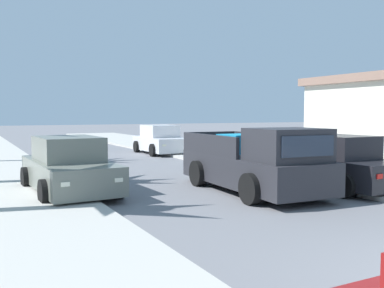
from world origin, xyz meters
name	(u,v)px	position (x,y,z in m)	size (l,w,h in m)	color
sidewalk_right	(273,163)	(5.55, 12.00, 0.06)	(4.88, 60.00, 0.12)	#B2AFA8
curb_left	(15,181)	(-4.51, 12.00, 0.05)	(0.16, 60.00, 0.10)	silver
curb_right	(252,165)	(4.51, 12.00, 0.05)	(0.16, 60.00, 0.10)	silver
pickup_truck	(256,164)	(1.16, 7.17, 0.79)	(2.42, 5.30, 1.80)	#28282D
car_left_near	(160,140)	(3.41, 18.91, 0.71)	(2.15, 4.31, 1.54)	silver
car_right_near	(332,163)	(3.57, 6.74, 0.71)	(2.10, 4.29, 1.54)	black
car_right_mid	(69,167)	(-3.40, 9.36, 0.71)	(2.15, 4.31, 1.54)	slate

